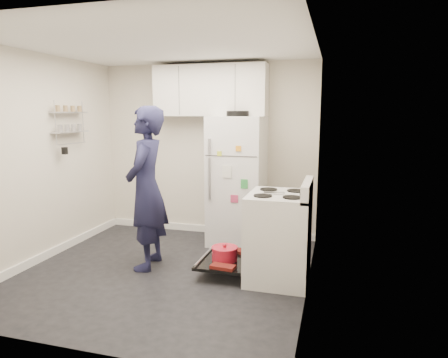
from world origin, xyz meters
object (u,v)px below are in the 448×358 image
(open_oven_door, at_px, (225,257))
(person, at_px, (146,188))
(electric_range, at_px, (278,237))
(refrigerator, at_px, (237,180))

(open_oven_door, bearing_deg, person, -177.76)
(electric_range, distance_m, person, 1.59)
(refrigerator, xyz_separation_m, person, (-0.79, -1.15, 0.06))
(open_oven_door, distance_m, person, 1.19)
(electric_range, xyz_separation_m, open_oven_door, (-0.59, -0.01, -0.28))
(electric_range, distance_m, open_oven_door, 0.65)
(refrigerator, bearing_deg, person, -124.57)
(electric_range, relative_size, person, 0.59)
(person, bearing_deg, electric_range, 83.48)
(electric_range, distance_m, refrigerator, 1.38)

